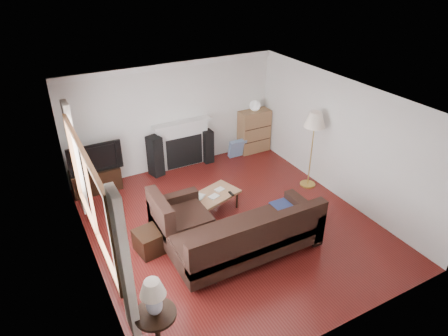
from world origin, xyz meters
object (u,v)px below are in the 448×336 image
bookshelf (254,131)px  floor_lamp (312,150)px  sectional_sofa (247,233)px  tv_stand (96,180)px  side_table (157,331)px  coffee_table (212,204)px

bookshelf → floor_lamp: size_ratio=0.63×
bookshelf → sectional_sofa: 4.04m
bookshelf → sectional_sofa: bearing=-123.6°
tv_stand → floor_lamp: 4.68m
tv_stand → sectional_sofa: bearing=-61.6°
sectional_sofa → side_table: bearing=-152.1°
floor_lamp → side_table: bearing=-151.5°
side_table → floor_lamp: bearing=28.5°
sectional_sofa → floor_lamp: (2.38, 1.32, 0.42)m
sectional_sofa → side_table: size_ratio=4.12×
tv_stand → side_table: 4.39m
coffee_table → bookshelf: bearing=24.9°
tv_stand → coffee_table: bearing=-47.0°
sectional_sofa → floor_lamp: size_ratio=1.60×
coffee_table → side_table: size_ratio=1.62×
floor_lamp → bookshelf: bearing=94.1°
bookshelf → coffee_table: (-2.21, -2.00, -0.33)m
bookshelf → tv_stand: bearing=-179.5°
tv_stand → coffee_table: tv_stand is taller
coffee_table → tv_stand: bearing=115.8°
tv_stand → bookshelf: (4.03, 0.04, 0.29)m
floor_lamp → side_table: 5.00m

